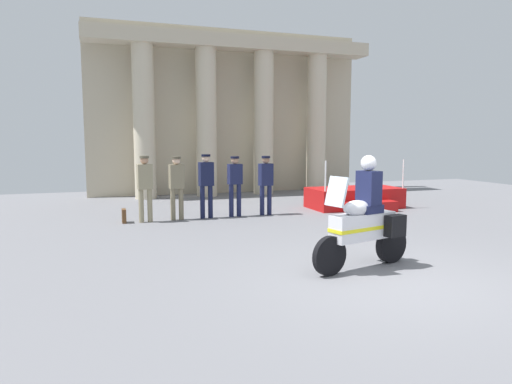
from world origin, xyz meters
The scene contains 10 objects.
ground_plane centered at (0.00, 0.00, 0.00)m, with size 28.41×28.41×0.00m, color slate.
colonnade_backdrop centered at (0.77, 11.73, 3.41)m, with size 10.95×1.62×6.45m.
reviewing_stand centered at (3.36, 6.67, 0.30)m, with size 2.86×1.91×1.53m.
officer_in_row_0 centered at (-3.13, 6.26, 1.02)m, with size 0.41×0.27×1.73m.
officer_in_row_1 centered at (-2.30, 6.34, 1.00)m, with size 0.41×0.27×1.70m.
officer_in_row_2 centered at (-1.49, 6.35, 1.03)m, with size 0.41×0.27×1.75m.
officer_in_row_3 centered at (-0.67, 6.36, 1.00)m, with size 0.41×0.27×1.69m.
officer_in_row_4 centered at (0.23, 6.34, 0.99)m, with size 0.41×0.27×1.68m.
motorcycle_with_rider centered at (-0.06, 0.67, 0.79)m, with size 2.05×0.87×1.90m.
briefcase_on_ground centered at (-3.68, 6.36, 0.18)m, with size 0.10×0.32×0.36m, color brown.
Camera 1 is at (-4.26, -5.93, 2.17)m, focal length 32.42 mm.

